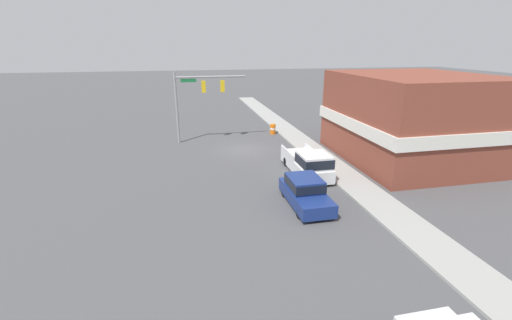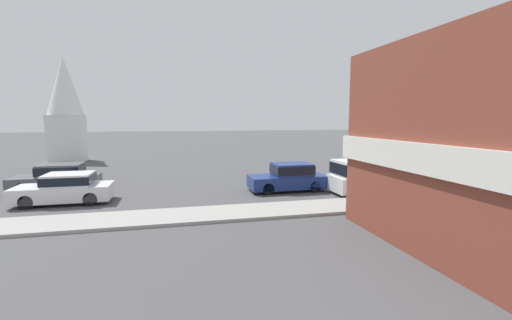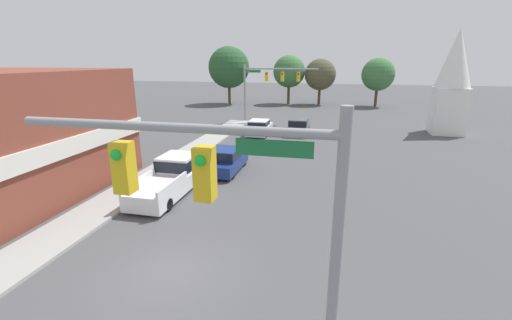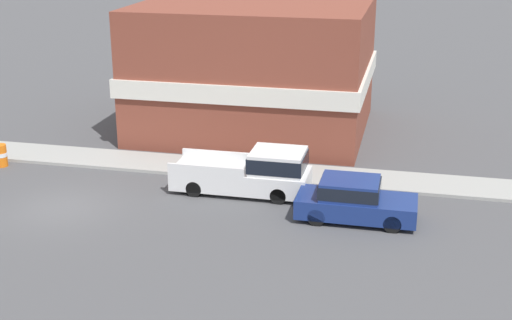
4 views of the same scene
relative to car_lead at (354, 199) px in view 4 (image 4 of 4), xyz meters
The scene contains 6 objects.
ground_plane 11.42m from the car_lead, 82.47° to the right, with size 200.00×200.00×0.00m, color #4C4C4F.
sidewalk_curb 12.08m from the car_lead, 110.43° to the right, with size 2.40×60.00×0.14m.
car_lead is the anchor object (origin of this frame).
pickup_truck_parked 4.61m from the car_lead, 112.79° to the right, with size 2.04×5.66×1.91m.
construction_barrel 16.47m from the car_lead, 98.41° to the right, with size 0.58×0.58×1.03m.
corner_brick_building 12.87m from the car_lead, 150.11° to the right, with size 10.39×11.87×6.67m.
Camera 4 is at (23.47, 13.22, 11.05)m, focal length 50.00 mm.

